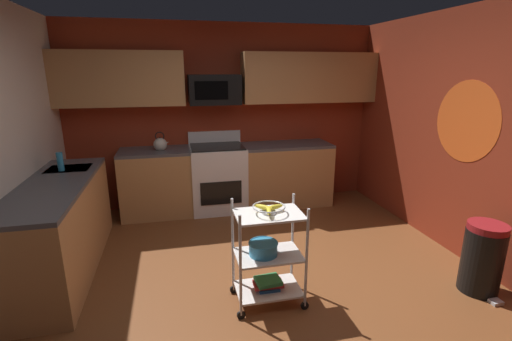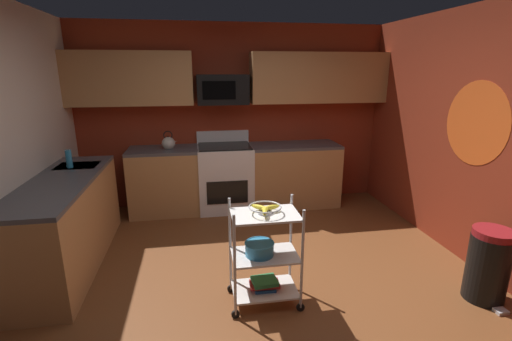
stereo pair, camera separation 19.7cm
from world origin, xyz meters
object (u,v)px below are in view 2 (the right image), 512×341
object	(u,v)px
fruit_bowl	(265,208)
oven_range	(225,177)
kettle	(168,143)
dish_soap_bottle	(69,159)
mixing_bowl_large	(259,248)
rolling_cart	(265,255)
microwave	(222,90)
book_stack	(265,284)
trash_can	(488,265)

from	to	relation	value
fruit_bowl	oven_range	bearing A→B (deg)	93.52
kettle	dish_soap_bottle	bearing A→B (deg)	-140.36
mixing_bowl_large	oven_range	bearing A→B (deg)	92.39
rolling_cart	fruit_bowl	world-z (taller)	rolling_cart
oven_range	microwave	xyz separation A→B (m)	(-0.00, 0.10, 1.22)
rolling_cart	mixing_bowl_large	distance (m)	0.08
oven_range	rolling_cart	distance (m)	2.29
rolling_cart	book_stack	size ratio (longest dim) A/B	3.52
trash_can	kettle	bearing A→B (deg)	137.90
fruit_bowl	book_stack	size ratio (longest dim) A/B	1.05
oven_range	dish_soap_bottle	xyz separation A→B (m)	(-1.78, -0.84, 0.54)
fruit_bowl	trash_can	distance (m)	2.02
book_stack	dish_soap_bottle	xyz separation A→B (m)	(-1.92, 1.44, 0.84)
mixing_bowl_large	fruit_bowl	bearing A→B (deg)	0.00
oven_range	trash_can	distance (m)	3.30
mixing_bowl_large	dish_soap_bottle	bearing A→B (deg)	142.42
fruit_bowl	rolling_cart	bearing A→B (deg)	180.00
rolling_cart	mixing_bowl_large	bearing A→B (deg)	180.00
kettle	dish_soap_bottle	size ratio (longest dim) A/B	1.32
dish_soap_bottle	trash_can	bearing A→B (deg)	-24.07
rolling_cart	mixing_bowl_large	xyz separation A→B (m)	(-0.05, 0.00, 0.07)
rolling_cart	book_stack	bearing A→B (deg)	180.00
rolling_cart	mixing_bowl_large	world-z (taller)	rolling_cart
mixing_bowl_large	dish_soap_bottle	distance (m)	2.42
fruit_bowl	kettle	world-z (taller)	kettle
mixing_bowl_large	trash_can	size ratio (longest dim) A/B	0.38
fruit_bowl	dish_soap_bottle	world-z (taller)	dish_soap_bottle
book_stack	trash_can	size ratio (longest dim) A/B	0.39
kettle	dish_soap_bottle	distance (m)	1.32
fruit_bowl	dish_soap_bottle	size ratio (longest dim) A/B	1.36
oven_range	mixing_bowl_large	xyz separation A→B (m)	(0.10, -2.29, 0.04)
dish_soap_bottle	kettle	bearing A→B (deg)	39.64
oven_range	fruit_bowl	world-z (taller)	oven_range
mixing_bowl_large	trash_can	bearing A→B (deg)	-7.97
oven_range	dish_soap_bottle	distance (m)	2.04
microwave	rolling_cart	size ratio (longest dim) A/B	0.77
microwave	trash_can	size ratio (longest dim) A/B	1.06
kettle	trash_can	size ratio (longest dim) A/B	0.40
fruit_bowl	mixing_bowl_large	bearing A→B (deg)	180.00
microwave	book_stack	xyz separation A→B (m)	(0.14, -2.39, -1.52)
book_stack	kettle	world-z (taller)	kettle
oven_range	microwave	bearing A→B (deg)	90.26
oven_range	trash_can	size ratio (longest dim) A/B	1.67
trash_can	dish_soap_bottle	bearing A→B (deg)	155.93
kettle	fruit_bowl	bearing A→B (deg)	-68.38
microwave	trash_can	bearing A→B (deg)	-52.21
rolling_cart	fruit_bowl	distance (m)	0.42
dish_soap_bottle	oven_range	bearing A→B (deg)	25.40
book_stack	mixing_bowl_large	bearing A→B (deg)	180.00
book_stack	kettle	distance (m)	2.59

